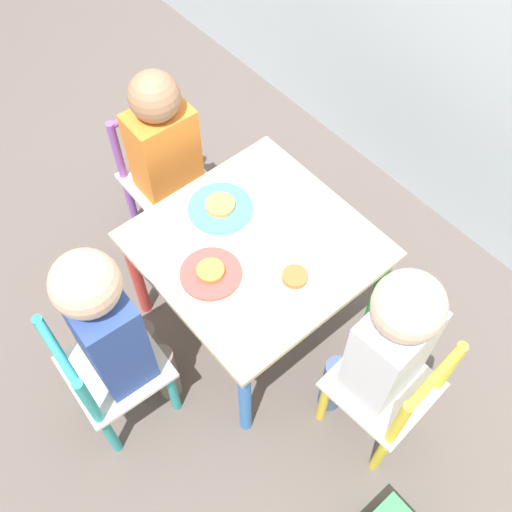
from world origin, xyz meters
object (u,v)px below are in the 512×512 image
object	(u,v)px
chair_teal	(108,373)
chair_purple	(163,178)
child_front	(112,327)
child_left	(166,152)
plate_left	(220,207)
kids_table	(256,255)
chair_yellow	(389,392)
plate_front	(211,273)
plate_right	(295,279)
child_right	(386,345)

from	to	relation	value
chair_teal	chair_purple	xyz separation A→B (m)	(-0.49, 0.54, 0.00)
child_front	child_left	xyz separation A→B (m)	(-0.43, 0.48, -0.03)
plate_left	kids_table	bearing A→B (deg)	-0.00
child_front	chair_yellow	bearing A→B (deg)	-134.32
child_front	plate_left	size ratio (longest dim) A/B	3.97
chair_yellow	child_left	world-z (taller)	child_left
plate_front	plate_left	distance (m)	0.23
child_front	plate_left	world-z (taller)	child_front
plate_right	chair_teal	bearing A→B (deg)	-110.18
kids_table	child_left	xyz separation A→B (m)	(-0.46, 0.02, 0.05)
kids_table	plate_front	world-z (taller)	plate_front
plate_right	kids_table	bearing A→B (deg)	180.00
chair_purple	child_right	size ratio (longest dim) A/B	0.66
child_left	chair_purple	bearing A→B (deg)	90.00
chair_yellow	child_front	bearing A→B (deg)	-51.75
kids_table	plate_front	size ratio (longest dim) A/B	3.53
plate_left	child_right	bearing A→B (deg)	3.16
kids_table	plate_front	xyz separation A→B (m)	(-0.00, -0.16, 0.07)
chair_yellow	plate_left	xyz separation A→B (m)	(-0.68, -0.04, 0.19)
plate_front	plate_left	xyz separation A→B (m)	(-0.16, 0.16, 0.00)
plate_front	plate_right	xyz separation A→B (m)	(0.16, 0.16, 0.00)
child_left	plate_front	size ratio (longest dim) A/B	4.20
kids_table	plate_right	xyz separation A→B (m)	(0.16, 0.00, 0.07)
chair_yellow	child_front	size ratio (longest dim) A/B	0.66
chair_purple	child_right	bearing A→B (deg)	-87.05
child_left	plate_right	xyz separation A→B (m)	(0.62, -0.02, 0.01)
chair_purple	plate_right	size ratio (longest dim) A/B	3.16
chair_yellow	plate_front	bearing A→B (deg)	-73.10
kids_table	plate_right	world-z (taller)	plate_right
kids_table	plate_right	size ratio (longest dim) A/B	3.80
child_left	chair_teal	bearing A→B (deg)	-139.21
chair_purple	plate_front	size ratio (longest dim) A/B	2.94
child_right	plate_right	distance (m)	0.30
chair_yellow	plate_left	size ratio (longest dim) A/B	2.61
child_left	plate_left	world-z (taller)	child_left
chair_purple	plate_right	xyz separation A→B (m)	(0.68, -0.02, 0.19)
chair_teal	chair_purple	bearing A→B (deg)	-44.43
chair_purple	child_left	bearing A→B (deg)	-90.00
plate_front	plate_right	size ratio (longest dim) A/B	1.08
chair_teal	chair_purple	distance (m)	0.73
chair_purple	plate_left	world-z (taller)	chair_purple
chair_teal	chair_purple	size ratio (longest dim) A/B	1.00
child_left	child_right	bearing A→B (deg)	-86.85
kids_table	child_front	world-z (taller)	child_front
kids_table	chair_yellow	bearing A→B (deg)	4.27
chair_yellow	plate_left	world-z (taller)	chair_yellow
chair_purple	child_front	size ratio (longest dim) A/B	0.66
chair_purple	child_front	bearing A→B (deg)	-132.05
plate_front	child_left	bearing A→B (deg)	158.77
kids_table	child_front	distance (m)	0.47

